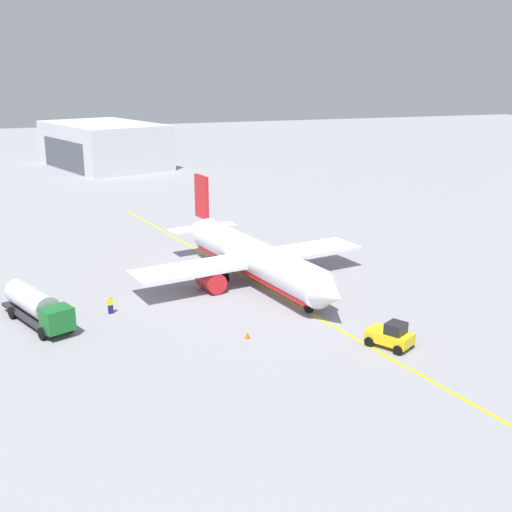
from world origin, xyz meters
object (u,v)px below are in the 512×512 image
Objects in this scene: airplane at (254,258)px; safety_cone_nose at (248,335)px; fuel_tanker at (37,306)px; refueling_worker at (110,305)px; pushback_tug at (391,335)px.

airplane is 14.99m from safety_cone_nose.
airplane is at bearing 101.85° from fuel_tanker.
fuel_tanker is at bearing -86.04° from refueling_worker.
pushback_tug is 2.41× the size of refueling_worker.
safety_cone_nose is (-5.51, -10.47, -0.73)m from pushback_tug.
pushback_tug is 7.31× the size of safety_cone_nose.
safety_cone_nose is at bearing -21.19° from airplane.
airplane reaches higher than safety_cone_nose.
pushback_tug reaches higher than safety_cone_nose.
pushback_tug reaches higher than refueling_worker.
fuel_tanker reaches higher than pushback_tug.
refueling_worker is (4.15, -15.52, -1.84)m from airplane.
refueling_worker is 3.04× the size of safety_cone_nose.
airplane reaches higher than refueling_worker.
pushback_tug is 25.61m from refueling_worker.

